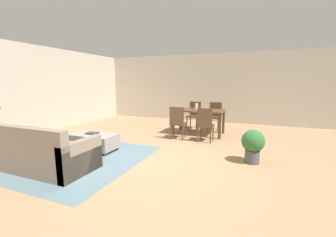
{
  "coord_description": "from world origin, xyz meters",
  "views": [
    {
      "loc": [
        1.8,
        -3.8,
        1.59
      ],
      "look_at": [
        -0.33,
        1.49,
        0.63
      ],
      "focal_mm": 23.13,
      "sensor_mm": 36.0,
      "label": 1
    }
  ],
  "objects_px": {
    "dining_table": "(199,113)",
    "dining_chair_far_right": "(215,114)",
    "couch": "(39,153)",
    "dining_chair_near_right": "(205,123)",
    "potted_plant": "(253,144)",
    "ottoman_table": "(93,141)",
    "dining_chair_far_left": "(194,113)",
    "dining_chair_near_left": "(178,121)",
    "vase_centerpiece": "(196,106)",
    "book_on_ottoman": "(92,133)"
  },
  "relations": [
    {
      "from": "potted_plant",
      "to": "dining_chair_far_left",
      "type": "bearing_deg",
      "value": 124.87
    },
    {
      "from": "dining_chair_far_left",
      "to": "book_on_ottoman",
      "type": "bearing_deg",
      "value": -115.68
    },
    {
      "from": "ottoman_table",
      "to": "vase_centerpiece",
      "type": "distance_m",
      "value": 3.16
    },
    {
      "from": "ottoman_table",
      "to": "dining_chair_near_left",
      "type": "distance_m",
      "value": 2.27
    },
    {
      "from": "couch",
      "to": "dining_chair_far_left",
      "type": "distance_m",
      "value": 4.87
    },
    {
      "from": "dining_chair_near_right",
      "to": "dining_chair_far_right",
      "type": "xyz_separation_m",
      "value": [
        -0.03,
        1.64,
        0.0
      ]
    },
    {
      "from": "dining_chair_near_right",
      "to": "vase_centerpiece",
      "type": "relative_size",
      "value": 4.93
    },
    {
      "from": "dining_chair_near_right",
      "to": "potted_plant",
      "type": "xyz_separation_m",
      "value": [
        1.2,
        -1.16,
        -0.13
      ]
    },
    {
      "from": "potted_plant",
      "to": "ottoman_table",
      "type": "bearing_deg",
      "value": -171.44
    },
    {
      "from": "couch",
      "to": "dining_chair_far_right",
      "type": "distance_m",
      "value": 5.17
    },
    {
      "from": "dining_table",
      "to": "potted_plant",
      "type": "bearing_deg",
      "value": -51.3
    },
    {
      "from": "ottoman_table",
      "to": "book_on_ottoman",
      "type": "distance_m",
      "value": 0.19
    },
    {
      "from": "ottoman_table",
      "to": "book_on_ottoman",
      "type": "height_order",
      "value": "book_on_ottoman"
    },
    {
      "from": "couch",
      "to": "dining_chair_far_left",
      "type": "height_order",
      "value": "dining_chair_far_left"
    },
    {
      "from": "dining_table",
      "to": "book_on_ottoman",
      "type": "distance_m",
      "value": 3.15
    },
    {
      "from": "dining_chair_near_left",
      "to": "vase_centerpiece",
      "type": "height_order",
      "value": "vase_centerpiece"
    },
    {
      "from": "dining_chair_far_left",
      "to": "book_on_ottoman",
      "type": "distance_m",
      "value": 3.64
    },
    {
      "from": "dining_chair_far_left",
      "to": "dining_chair_far_right",
      "type": "distance_m",
      "value": 0.7
    },
    {
      "from": "dining_chair_far_right",
      "to": "potted_plant",
      "type": "height_order",
      "value": "dining_chair_far_right"
    },
    {
      "from": "vase_centerpiece",
      "to": "potted_plant",
      "type": "distance_m",
      "value": 2.64
    },
    {
      "from": "dining_table",
      "to": "dining_chair_far_left",
      "type": "distance_m",
      "value": 0.88
    },
    {
      "from": "ottoman_table",
      "to": "dining_chair_near_left",
      "type": "bearing_deg",
      "value": 48.35
    },
    {
      "from": "couch",
      "to": "vase_centerpiece",
      "type": "height_order",
      "value": "vase_centerpiece"
    },
    {
      "from": "couch",
      "to": "potted_plant",
      "type": "distance_m",
      "value": 4.08
    },
    {
      "from": "dining_chair_near_right",
      "to": "potted_plant",
      "type": "bearing_deg",
      "value": -43.98
    },
    {
      "from": "dining_chair_far_right",
      "to": "dining_chair_near_right",
      "type": "bearing_deg",
      "value": -88.89
    },
    {
      "from": "dining_chair_near_right",
      "to": "dining_chair_far_left",
      "type": "xyz_separation_m",
      "value": [
        -0.74,
        1.62,
        0.0
      ]
    },
    {
      "from": "dining_table",
      "to": "dining_chair_far_right",
      "type": "distance_m",
      "value": 0.9
    },
    {
      "from": "dining_chair_far_left",
      "to": "potted_plant",
      "type": "height_order",
      "value": "dining_chair_far_left"
    },
    {
      "from": "couch",
      "to": "dining_chair_far_right",
      "type": "relative_size",
      "value": 2.25
    },
    {
      "from": "book_on_ottoman",
      "to": "ottoman_table",
      "type": "bearing_deg",
      "value": -29.46
    },
    {
      "from": "couch",
      "to": "ottoman_table",
      "type": "xyz_separation_m",
      "value": [
        0.2,
        1.24,
        -0.07
      ]
    },
    {
      "from": "dining_chair_near_left",
      "to": "dining_chair_near_right",
      "type": "xyz_separation_m",
      "value": [
        0.78,
        -0.0,
        0.0
      ]
    },
    {
      "from": "vase_centerpiece",
      "to": "book_on_ottoman",
      "type": "height_order",
      "value": "vase_centerpiece"
    },
    {
      "from": "couch",
      "to": "dining_table",
      "type": "relative_size",
      "value": 1.35
    },
    {
      "from": "book_on_ottoman",
      "to": "dining_chair_near_right",
      "type": "bearing_deg",
      "value": 35.68
    },
    {
      "from": "couch",
      "to": "ottoman_table",
      "type": "distance_m",
      "value": 1.26
    },
    {
      "from": "vase_centerpiece",
      "to": "dining_table",
      "type": "bearing_deg",
      "value": -5.74
    },
    {
      "from": "ottoman_table",
      "to": "book_on_ottoman",
      "type": "xyz_separation_m",
      "value": [
        -0.04,
        0.02,
        0.18
      ]
    },
    {
      "from": "ottoman_table",
      "to": "potted_plant",
      "type": "relative_size",
      "value": 1.63
    },
    {
      "from": "couch",
      "to": "dining_chair_near_left",
      "type": "relative_size",
      "value": 2.25
    },
    {
      "from": "dining_chair_near_right",
      "to": "dining_chair_far_left",
      "type": "relative_size",
      "value": 1.0
    },
    {
      "from": "dining_table",
      "to": "dining_chair_near_right",
      "type": "height_order",
      "value": "dining_chair_near_right"
    },
    {
      "from": "vase_centerpiece",
      "to": "potted_plant",
      "type": "height_order",
      "value": "vase_centerpiece"
    },
    {
      "from": "dining_chair_far_right",
      "to": "potted_plant",
      "type": "distance_m",
      "value": 3.06
    },
    {
      "from": "dining_chair_far_right",
      "to": "book_on_ottoman",
      "type": "distance_m",
      "value": 4.01
    },
    {
      "from": "potted_plant",
      "to": "vase_centerpiece",
      "type": "bearing_deg",
      "value": 129.9
    },
    {
      "from": "ottoman_table",
      "to": "dining_chair_far_right",
      "type": "xyz_separation_m",
      "value": [
        2.24,
        3.32,
        0.3
      ]
    },
    {
      "from": "ottoman_table",
      "to": "dining_chair_far_right",
      "type": "bearing_deg",
      "value": 55.92
    },
    {
      "from": "dining_table",
      "to": "dining_chair_near_left",
      "type": "relative_size",
      "value": 1.66
    }
  ]
}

